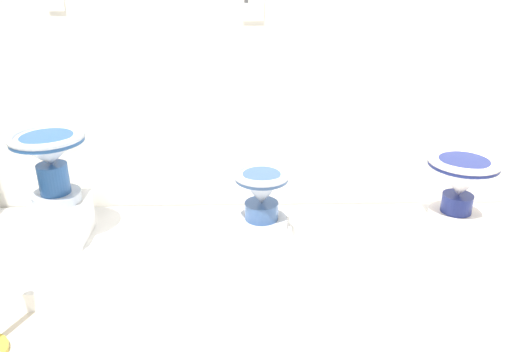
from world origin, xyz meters
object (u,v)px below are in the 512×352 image
at_px(plinth_block_broad_patterned, 61,220).
at_px(plinth_block_central_ornate, 452,229).
at_px(antique_toilet_central_ornate, 461,178).
at_px(info_placard_second, 253,8).
at_px(antique_toilet_leftmost, 262,194).
at_px(plinth_block_leftmost, 261,235).
at_px(info_placard_first, 55,0).
at_px(antique_toilet_broad_patterned, 49,154).

xyz_separation_m(plinth_block_broad_patterned, plinth_block_central_ornate, (2.37, -0.07, -0.05)).
height_order(antique_toilet_central_ornate, info_placard_second, info_placard_second).
height_order(antique_toilet_leftmost, info_placard_second, info_placard_second).
bearing_deg(plinth_block_leftmost, info_placard_first, 156.84).
height_order(antique_toilet_leftmost, plinth_block_central_ornate, antique_toilet_leftmost).
relative_size(antique_toilet_leftmost, plinth_block_central_ornate, 1.03).
distance_m(plinth_block_central_ornate, info_placard_second, 1.79).
bearing_deg(antique_toilet_broad_patterned, info_placard_first, 88.78).
height_order(plinth_block_central_ornate, antique_toilet_central_ornate, antique_toilet_central_ornate).
distance_m(antique_toilet_central_ornate, info_placard_first, 2.60).
xyz_separation_m(antique_toilet_broad_patterned, info_placard_second, (1.18, 0.44, 0.75)).
xyz_separation_m(plinth_block_leftmost, antique_toilet_leftmost, (0.00, 0.00, 0.27)).
height_order(plinth_block_broad_patterned, info_placard_first, info_placard_first).
bearing_deg(info_placard_second, antique_toilet_leftmost, -85.78).
distance_m(antique_toilet_broad_patterned, antique_toilet_leftmost, 1.24).
bearing_deg(plinth_block_broad_patterned, antique_toilet_leftmost, -3.78).
xyz_separation_m(plinth_block_broad_patterned, plinth_block_leftmost, (1.21, -0.08, -0.08)).
bearing_deg(antique_toilet_central_ornate, info_placard_second, 157.06).
relative_size(antique_toilet_leftmost, info_placard_first, 3.03).
height_order(plinth_block_broad_patterned, plinth_block_leftmost, plinth_block_broad_patterned).
distance_m(plinth_block_leftmost, antique_toilet_leftmost, 0.27).
bearing_deg(plinth_block_leftmost, info_placard_second, 94.22).
height_order(plinth_block_leftmost, antique_toilet_central_ornate, antique_toilet_central_ornate).
bearing_deg(antique_toilet_central_ornate, info_placard_first, 167.90).
height_order(plinth_block_leftmost, info_placard_second, info_placard_second).
relative_size(antique_toilet_broad_patterned, antique_toilet_leftmost, 1.16).
relative_size(plinth_block_broad_patterned, antique_toilet_central_ornate, 0.83).
height_order(antique_toilet_broad_patterned, info_placard_second, info_placard_second).
distance_m(antique_toilet_leftmost, antique_toilet_central_ornate, 1.16).
bearing_deg(info_placard_first, plinth_block_central_ornate, -12.10).
height_order(antique_toilet_broad_patterned, info_placard_first, info_placard_first).
distance_m(plinth_block_broad_patterned, info_placard_second, 1.72).
bearing_deg(info_placard_second, plinth_block_leftmost, -85.78).
height_order(plinth_block_central_ornate, info_placard_second, info_placard_second).
relative_size(plinth_block_broad_patterned, antique_toilet_leftmost, 0.93).
relative_size(info_placard_first, info_placard_second, 0.86).
distance_m(plinth_block_broad_patterned, antique_toilet_broad_patterned, 0.43).
bearing_deg(antique_toilet_leftmost, antique_toilet_broad_patterned, 176.22).
relative_size(antique_toilet_broad_patterned, antique_toilet_central_ornate, 1.04).
bearing_deg(plinth_block_central_ornate, plinth_block_broad_patterned, 178.27).
distance_m(antique_toilet_leftmost, plinth_block_central_ornate, 1.19).
bearing_deg(antique_toilet_broad_patterned, antique_toilet_central_ornate, -1.73).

